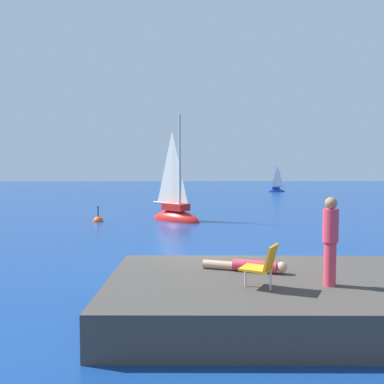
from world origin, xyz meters
TOP-DOWN VIEW (x-y plane):
  - ground_plane at (0.00, 0.00)m, footprint 160.00×160.00m
  - shore_ledge at (1.02, -3.57)m, footprint 6.45×4.19m
  - boulder_seaward at (0.20, -1.78)m, footprint 1.22×1.41m
  - boulder_inland at (2.35, -1.14)m, footprint 1.45×1.14m
  - sailboat_near at (-1.11, 10.85)m, footprint 3.21×3.13m
  - sailboat_far at (10.83, 37.97)m, footprint 2.29×0.91m
  - person_sunbather at (0.65, -3.07)m, footprint 1.70×0.74m
  - person_standing at (1.97, -4.10)m, footprint 0.28×0.28m
  - beach_chair at (0.71, -4.26)m, footprint 0.75×0.71m
  - marker_buoy at (-5.31, 10.54)m, footprint 0.56×0.56m

SIDE VIEW (x-z plane):
  - ground_plane at x=0.00m, z-range 0.00..0.00m
  - boulder_seaward at x=0.20m, z-range -0.41..0.41m
  - boulder_inland at x=2.35m, z-range -0.46..0.46m
  - marker_buoy at x=-5.31m, z-range -0.56..0.57m
  - sailboat_far at x=10.83m, z-range -1.87..2.33m
  - sailboat_near at x=-1.11m, z-range -2.84..3.53m
  - shore_ledge at x=1.02m, z-range 0.00..0.76m
  - person_sunbather at x=0.65m, z-range 0.75..1.00m
  - beach_chair at x=0.71m, z-range 0.80..1.60m
  - person_standing at x=1.97m, z-range 0.81..2.43m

